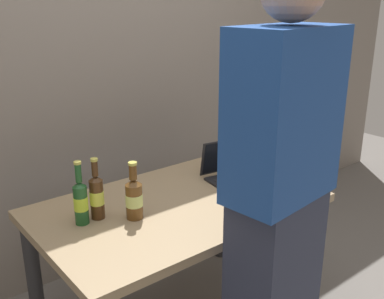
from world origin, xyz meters
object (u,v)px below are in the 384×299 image
laptop (234,170)px  person_figure (278,201)px  beer_bottle_green (81,201)px  beer_bottle_amber (134,197)px  beer_bottle_brown (97,195)px

laptop → person_figure: person_figure is taller
beer_bottle_green → beer_bottle_amber: bearing=-25.8°
beer_bottle_green → person_figure: person_figure is taller
person_figure → beer_bottle_brown: bearing=119.3°
beer_bottle_brown → person_figure: 0.81m
beer_bottle_brown → laptop: bearing=-3.2°
beer_bottle_amber → person_figure: person_figure is taller
beer_bottle_amber → beer_bottle_green: beer_bottle_green is taller
beer_bottle_amber → person_figure: bearing=-66.2°
beer_bottle_amber → beer_bottle_green: 0.23m
beer_bottle_brown → beer_bottle_green: 0.08m
beer_bottle_amber → person_figure: size_ratio=0.15×
beer_bottle_brown → beer_bottle_green: bearing=-177.4°
beer_bottle_brown → beer_bottle_green: (-0.08, -0.00, -0.00)m
beer_bottle_amber → person_figure: (0.26, -0.60, 0.12)m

